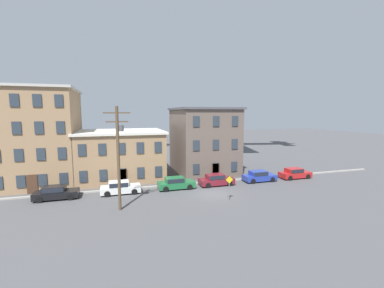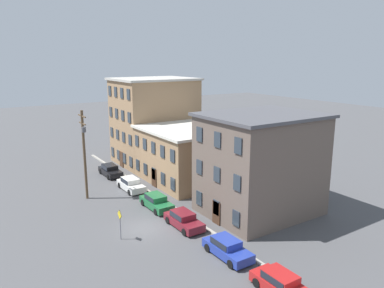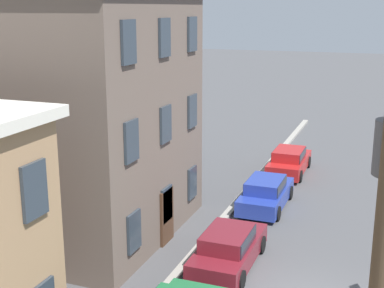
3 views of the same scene
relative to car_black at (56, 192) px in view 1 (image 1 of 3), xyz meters
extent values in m
plane|color=#4C4C4F|center=(16.67, -3.13, -0.75)|extent=(200.00, 200.00, 0.00)
cube|color=#9E998E|center=(16.67, 1.37, -0.67)|extent=(56.00, 0.36, 0.16)
cube|color=#9E7A56|center=(-2.93, 8.19, 5.25)|extent=(8.70, 10.62, 12.00)
cube|color=#B7B2A8|center=(-2.93, 8.19, 11.40)|extent=(9.20, 11.12, 0.30)
cube|color=#2D3842|center=(-4.01, 2.81, 0.75)|extent=(0.90, 0.10, 1.40)
cube|color=#2D3842|center=(-4.01, 2.81, 3.75)|extent=(0.90, 0.10, 1.40)
cube|color=#2D3842|center=(-4.01, 2.81, 6.75)|extent=(0.90, 0.10, 1.40)
cube|color=#2D3842|center=(-4.01, 2.81, 9.75)|extent=(0.90, 0.10, 1.40)
cube|color=#2D3842|center=(-1.84, 2.81, 0.75)|extent=(0.90, 0.10, 1.40)
cube|color=#2D3842|center=(-1.84, 2.81, 3.75)|extent=(0.90, 0.10, 1.40)
cube|color=#2D3842|center=(-1.84, 2.81, 6.75)|extent=(0.90, 0.10, 1.40)
cube|color=#2D3842|center=(-1.84, 2.81, 9.75)|extent=(0.90, 0.10, 1.40)
cube|color=#2D3842|center=(0.34, 2.81, 0.75)|extent=(0.90, 0.10, 1.40)
cube|color=#2D3842|center=(0.34, 2.81, 3.75)|extent=(0.90, 0.10, 1.40)
cube|color=#2D3842|center=(0.34, 2.81, 6.75)|extent=(0.90, 0.10, 1.40)
cube|color=#2D3842|center=(0.34, 2.81, 9.75)|extent=(0.90, 0.10, 1.40)
cube|color=#472D1E|center=(-2.93, 2.81, 0.35)|extent=(1.10, 0.10, 2.20)
cube|color=#9E7A56|center=(6.98, 7.53, 2.44)|extent=(11.26, 9.31, 6.38)
cube|color=silver|center=(6.98, 7.53, 5.78)|extent=(11.76, 9.81, 0.30)
cube|color=#2D3842|center=(2.47, 2.81, 0.85)|extent=(0.90, 0.10, 1.40)
cube|color=#2D3842|center=(2.47, 2.81, 4.04)|extent=(0.90, 0.10, 1.40)
cube|color=#2D3842|center=(4.73, 2.81, 0.85)|extent=(0.90, 0.10, 1.40)
cube|color=#2D3842|center=(4.73, 2.81, 4.04)|extent=(0.90, 0.10, 1.40)
cube|color=#2D3842|center=(6.98, 2.81, 0.85)|extent=(0.90, 0.10, 1.40)
cube|color=#2D3842|center=(6.98, 2.81, 4.04)|extent=(0.90, 0.10, 1.40)
cube|color=#2D3842|center=(9.23, 2.81, 0.85)|extent=(0.90, 0.10, 1.40)
cube|color=#2D3842|center=(9.23, 2.81, 4.04)|extent=(0.90, 0.10, 1.40)
cube|color=#2D3842|center=(11.48, 2.81, 0.85)|extent=(0.90, 0.10, 1.40)
cube|color=#2D3842|center=(11.48, 2.81, 4.04)|extent=(0.90, 0.10, 1.40)
cube|color=#472D1E|center=(6.98, 2.81, 0.35)|extent=(1.10, 0.10, 2.20)
cube|color=#66564C|center=(19.44, 8.12, 4.06)|extent=(8.47, 10.50, 9.62)
cube|color=#4C4C51|center=(19.44, 8.12, 9.02)|extent=(8.97, 11.00, 0.30)
cube|color=#2D3842|center=(16.61, 2.81, 0.85)|extent=(0.90, 0.10, 1.40)
cube|color=#2D3842|center=(16.61, 2.81, 4.06)|extent=(0.90, 0.10, 1.40)
cube|color=#2D3842|center=(16.61, 2.81, 7.27)|extent=(0.90, 0.10, 1.40)
cube|color=#2D3842|center=(19.44, 2.81, 0.85)|extent=(0.90, 0.10, 1.40)
cube|color=#2D3842|center=(19.44, 2.81, 4.06)|extent=(0.90, 0.10, 1.40)
cube|color=#2D3842|center=(19.44, 2.81, 7.27)|extent=(0.90, 0.10, 1.40)
cube|color=#2D3842|center=(22.26, 2.81, 0.85)|extent=(0.90, 0.10, 1.40)
cube|color=#2D3842|center=(22.26, 2.81, 4.06)|extent=(0.90, 0.10, 1.40)
cube|color=#2D3842|center=(22.26, 2.81, 7.27)|extent=(0.90, 0.10, 1.40)
cube|color=#472D1E|center=(19.44, 2.81, 0.35)|extent=(1.10, 0.10, 2.20)
cube|color=black|center=(0.07, 0.00, -0.22)|extent=(4.40, 1.80, 0.70)
cube|color=black|center=(-0.13, 0.00, 0.41)|extent=(2.20, 1.51, 0.55)
cube|color=#1E232D|center=(-0.13, 0.00, 0.41)|extent=(2.02, 1.58, 0.48)
cylinder|color=black|center=(1.52, 0.85, -0.42)|extent=(0.66, 0.22, 0.66)
cylinder|color=black|center=(1.52, -0.85, -0.42)|extent=(0.66, 0.22, 0.66)
cylinder|color=black|center=(-1.38, 0.85, -0.42)|extent=(0.66, 0.22, 0.66)
cylinder|color=black|center=(-1.38, -0.85, -0.42)|extent=(0.66, 0.22, 0.66)
cube|color=silver|center=(6.67, -0.02, -0.22)|extent=(4.40, 1.80, 0.70)
cube|color=silver|center=(6.47, -0.02, 0.41)|extent=(2.20, 1.51, 0.55)
cube|color=#1E232D|center=(6.47, -0.02, 0.41)|extent=(2.02, 1.58, 0.48)
cylinder|color=black|center=(8.12, 0.83, -0.42)|extent=(0.66, 0.22, 0.66)
cylinder|color=black|center=(8.12, -0.87, -0.42)|extent=(0.66, 0.22, 0.66)
cylinder|color=black|center=(5.22, 0.83, -0.42)|extent=(0.66, 0.22, 0.66)
cylinder|color=black|center=(5.22, -0.87, -0.42)|extent=(0.66, 0.22, 0.66)
cube|color=#1E6638|center=(13.15, -0.09, -0.22)|extent=(4.40, 1.80, 0.70)
cube|color=#1E6638|center=(12.95, -0.09, 0.41)|extent=(2.20, 1.51, 0.55)
cube|color=#1E232D|center=(12.95, -0.09, 0.41)|extent=(2.02, 1.58, 0.48)
cylinder|color=black|center=(14.60, 0.76, -0.42)|extent=(0.66, 0.22, 0.66)
cylinder|color=black|center=(14.60, -0.94, -0.42)|extent=(0.66, 0.22, 0.66)
cylinder|color=black|center=(11.70, 0.76, -0.42)|extent=(0.66, 0.22, 0.66)
cylinder|color=black|center=(11.70, -0.94, -0.42)|extent=(0.66, 0.22, 0.66)
cube|color=maroon|center=(18.39, -0.06, -0.22)|extent=(4.40, 1.80, 0.70)
cube|color=maroon|center=(18.19, -0.06, 0.41)|extent=(2.20, 1.51, 0.55)
cube|color=#1E232D|center=(18.19, -0.06, 0.41)|extent=(2.02, 1.58, 0.48)
cylinder|color=black|center=(19.84, 0.79, -0.42)|extent=(0.66, 0.22, 0.66)
cylinder|color=black|center=(19.84, -0.91, -0.42)|extent=(0.66, 0.22, 0.66)
cylinder|color=black|center=(16.94, 0.79, -0.42)|extent=(0.66, 0.22, 0.66)
cylinder|color=black|center=(16.94, -0.91, -0.42)|extent=(0.66, 0.22, 0.66)
cube|color=#233899|center=(24.63, 0.03, -0.22)|extent=(4.40, 1.80, 0.70)
cube|color=#233899|center=(24.43, 0.03, 0.41)|extent=(2.20, 1.51, 0.55)
cube|color=#1E232D|center=(24.43, 0.03, 0.41)|extent=(2.02, 1.58, 0.48)
cylinder|color=black|center=(26.08, 0.88, -0.42)|extent=(0.66, 0.22, 0.66)
cylinder|color=black|center=(26.08, -0.82, -0.42)|extent=(0.66, 0.22, 0.66)
cylinder|color=black|center=(23.18, 0.88, -0.42)|extent=(0.66, 0.22, 0.66)
cylinder|color=black|center=(23.18, -0.82, -0.42)|extent=(0.66, 0.22, 0.66)
cube|color=#B21E1E|center=(30.32, 0.03, -0.22)|extent=(4.40, 1.80, 0.70)
cube|color=#B21E1E|center=(30.12, 0.03, 0.41)|extent=(2.20, 1.51, 0.55)
cube|color=#1E232D|center=(30.12, 0.03, 0.41)|extent=(2.02, 1.58, 0.48)
cylinder|color=black|center=(31.77, 0.88, -0.42)|extent=(0.66, 0.22, 0.66)
cylinder|color=black|center=(31.77, -0.82, -0.42)|extent=(0.66, 0.22, 0.66)
cylinder|color=black|center=(28.87, 0.88, -0.42)|extent=(0.66, 0.22, 0.66)
cylinder|color=black|center=(28.87, -0.82, -0.42)|extent=(0.66, 0.22, 0.66)
cylinder|color=slate|center=(17.45, -5.80, 0.52)|extent=(0.08, 0.08, 2.53)
cube|color=yellow|center=(17.45, -5.83, 1.50)|extent=(0.81, 0.03, 0.81)
cube|color=black|center=(17.45, -5.82, 1.50)|extent=(0.87, 0.02, 0.87)
cylinder|color=brown|center=(6.47, -5.17, 4.12)|extent=(0.28, 0.28, 9.74)
cube|color=brown|center=(6.47, -5.17, 8.39)|extent=(2.40, 0.12, 0.12)
cube|color=brown|center=(6.47, -5.17, 7.59)|extent=(2.00, 0.12, 0.12)
cylinder|color=#515156|center=(6.82, -5.17, 6.99)|extent=(0.44, 0.44, 0.55)
camera|label=1|loc=(6.22, -29.51, 8.39)|focal=24.00mm
camera|label=2|loc=(45.21, -16.67, 14.27)|focal=35.00mm
camera|label=3|loc=(1.40, -5.08, 8.33)|focal=50.00mm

